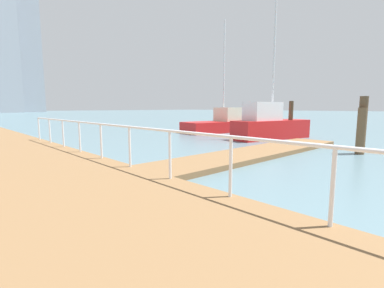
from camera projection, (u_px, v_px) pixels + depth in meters
ground_plane at (89, 140)px, 16.76m from camera, size 300.00×300.00×0.00m
floating_dock at (252, 154)px, 11.13m from camera, size 11.87×2.00×0.18m
boardwalk_railing at (231, 149)px, 4.72m from camera, size 0.06×23.50×1.08m
dock_piling_0 at (291, 120)px, 17.26m from camera, size 0.27×0.27×2.34m
dock_piling_2 at (361, 131)px, 11.44m from camera, size 0.35×0.35×1.94m
dock_piling_3 at (362, 125)px, 11.57m from camera, size 0.33×0.33×2.41m
dock_piling_5 at (264, 124)px, 20.09m from camera, size 0.28×0.28×1.50m
moored_boat_1 at (269, 125)px, 17.02m from camera, size 5.52×2.68×9.52m
moored_boat_2 at (226, 123)px, 22.14m from camera, size 7.11×3.26×8.57m
skyline_tower_4 at (20, 5)px, 108.73m from camera, size 10.58×12.97×83.64m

